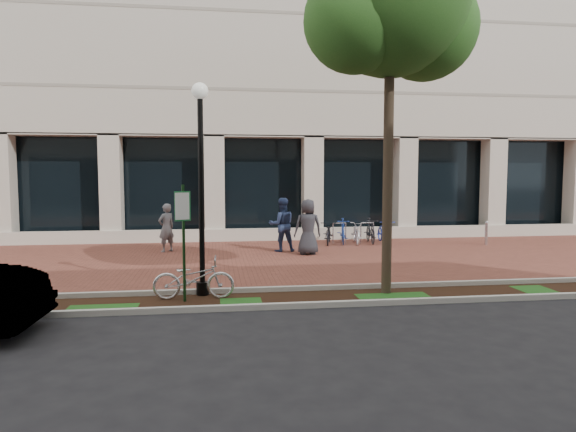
{
  "coord_description": "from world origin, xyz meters",
  "views": [
    {
      "loc": [
        -1.94,
        -15.97,
        2.69
      ],
      "look_at": [
        0.19,
        -0.8,
        1.43
      ],
      "focal_mm": 32.0,
      "sensor_mm": 36.0,
      "label": 1
    }
  ],
  "objects": [
    {
      "name": "pedestrian_mid",
      "position": [
        0.3,
        1.53,
        0.93
      ],
      "size": [
        0.95,
        0.77,
        1.87
      ],
      "primitive_type": "imported",
      "rotation": [
        0.0,
        0.0,
        3.21
      ],
      "color": "navy",
      "rests_on": "ground"
    },
    {
      "name": "curb_plaza_side",
      "position": [
        0.0,
        -4.5,
        0.06
      ],
      "size": [
        40.0,
        0.12,
        0.12
      ],
      "primitive_type": "cube",
      "color": "#B7B6AD",
      "rests_on": "ground"
    },
    {
      "name": "street_tree",
      "position": [
        1.9,
        -4.95,
        6.26
      ],
      "size": [
        4.06,
        3.38,
        8.18
      ],
      "color": "#443827",
      "rests_on": "ground"
    },
    {
      "name": "brick_plaza",
      "position": [
        0.0,
        0.0,
        0.01
      ],
      "size": [
        40.0,
        9.0,
        0.01
      ],
      "primitive_type": "cube",
      "color": "brown",
      "rests_on": "ground"
    },
    {
      "name": "bike_rack_cluster",
      "position": [
        3.43,
        3.17,
        0.46
      ],
      "size": [
        3.04,
        1.76,
        0.97
      ],
      "rotation": [
        0.0,
        0.0,
        -0.16
      ],
      "color": "black",
      "rests_on": "ground"
    },
    {
      "name": "locked_bicycle",
      "position": [
        -2.44,
        -4.94,
        0.46
      ],
      "size": [
        1.75,
        0.66,
        0.91
      ],
      "primitive_type": "imported",
      "rotation": [
        0.0,
        0.0,
        1.54
      ],
      "color": "silver",
      "rests_on": "ground"
    },
    {
      "name": "pedestrian_left",
      "position": [
        -3.65,
        1.98,
        0.84
      ],
      "size": [
        0.73,
        0.7,
        1.67
      ],
      "primitive_type": "imported",
      "rotation": [
        0.0,
        0.0,
        3.82
      ],
      "color": "slate",
      "rests_on": "ground"
    },
    {
      "name": "ground",
      "position": [
        0.0,
        0.0,
        0.0
      ],
      "size": [
        120.0,
        120.0,
        0.0
      ],
      "primitive_type": "plane",
      "color": "black",
      "rests_on": "ground"
    },
    {
      "name": "parking_sign",
      "position": [
        -2.62,
        -5.16,
        1.57
      ],
      "size": [
        0.34,
        0.07,
        2.47
      ],
      "rotation": [
        0.0,
        0.0,
        0.36
      ],
      "color": "#133515",
      "rests_on": "ground"
    },
    {
      "name": "near_office_building",
      "position": [
        0.0,
        10.47,
        10.05
      ],
      "size": [
        40.0,
        12.12,
        16.0
      ],
      "color": "beige",
      "rests_on": "ground"
    },
    {
      "name": "planting_strip",
      "position": [
        0.0,
        -5.25,
        0.01
      ],
      "size": [
        40.0,
        1.5,
        0.01
      ],
      "primitive_type": "cube",
      "color": "black",
      "rests_on": "ground"
    },
    {
      "name": "bollard",
      "position": [
        8.19,
        2.11,
        0.46
      ],
      "size": [
        0.12,
        0.12,
        0.91
      ],
      "color": "#B9B8BD",
      "rests_on": "ground"
    },
    {
      "name": "curb_street_side",
      "position": [
        0.0,
        -6.0,
        0.06
      ],
      "size": [
        40.0,
        0.12,
        0.12
      ],
      "primitive_type": "cube",
      "color": "#B7B6AD",
      "rests_on": "ground"
    },
    {
      "name": "pedestrian_right",
      "position": [
        1.07,
        0.72,
        0.93
      ],
      "size": [
        0.93,
        0.63,
        1.86
      ],
      "primitive_type": "imported",
      "rotation": [
        0.0,
        0.0,
        3.18
      ],
      "color": "#2A292F",
      "rests_on": "ground"
    },
    {
      "name": "lamppost",
      "position": [
        -2.26,
        -4.6,
        2.62
      ],
      "size": [
        0.36,
        0.36,
        4.65
      ],
      "color": "black",
      "rests_on": "ground"
    }
  ]
}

